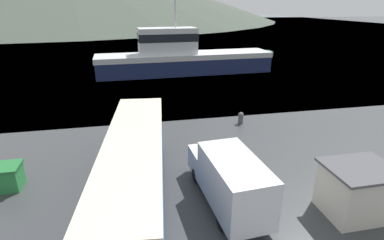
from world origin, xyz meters
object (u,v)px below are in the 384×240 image
(tour_bus, at_px, (135,169))
(dock_kiosk, at_px, (357,190))
(small_boat, at_px, (253,54))
(fishing_boat, at_px, (181,57))
(storage_bin, at_px, (7,177))
(delivery_van, at_px, (229,178))

(tour_bus, distance_m, dock_kiosk, 9.83)
(dock_kiosk, height_order, small_boat, dock_kiosk)
(fishing_boat, height_order, small_boat, fishing_boat)
(tour_bus, xyz_separation_m, storage_bin, (-6.40, 2.67, -1.23))
(delivery_van, xyz_separation_m, dock_kiosk, (5.29, -1.80, -0.19))
(dock_kiosk, distance_m, small_boat, 43.44)
(delivery_van, relative_size, dock_kiosk, 2.15)
(dock_kiosk, bearing_deg, fishing_boat, 95.02)
(delivery_van, xyz_separation_m, small_boat, (17.60, 39.86, -0.92))
(delivery_van, bearing_deg, dock_kiosk, -22.89)
(tour_bus, relative_size, delivery_van, 1.94)
(storage_bin, bearing_deg, tour_bus, -22.64)
(tour_bus, bearing_deg, fishing_boat, 82.01)
(delivery_van, xyz_separation_m, fishing_boat, (2.64, 28.41, 0.82))
(fishing_boat, relative_size, dock_kiosk, 8.01)
(delivery_van, height_order, dock_kiosk, delivery_van)
(fishing_boat, distance_m, storage_bin, 28.29)
(tour_bus, height_order, dock_kiosk, tour_bus)
(tour_bus, bearing_deg, storage_bin, 163.19)
(small_boat, bearing_deg, tour_bus, -22.12)
(tour_bus, distance_m, delivery_van, 4.27)
(dock_kiosk, bearing_deg, storage_bin, 161.69)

